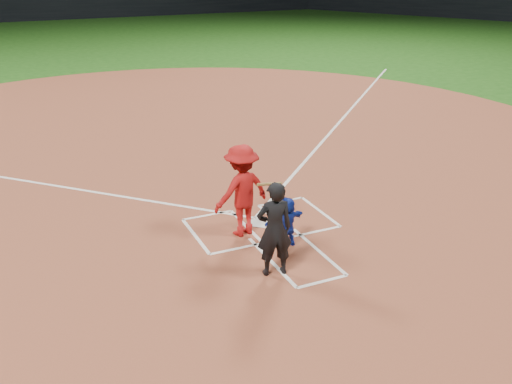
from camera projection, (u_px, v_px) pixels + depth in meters
name	position (u px, v px, depth m)	size (l,w,h in m)	color
ground	(261.00, 224.00, 13.20)	(120.00, 120.00, 0.00)	#1A4A12
home_plate_dirt	(182.00, 149.00, 18.23)	(28.00, 28.00, 0.01)	brown
stadium_wall_far	(44.00, 2.00, 52.88)	(80.00, 1.20, 3.20)	black
home_plate	(261.00, 223.00, 13.19)	(0.60, 0.60, 0.02)	silver
catcher	(287.00, 222.00, 11.96)	(1.04, 0.33, 1.12)	#132BA1
umpire	(274.00, 229.00, 10.77)	(0.70, 0.46, 1.91)	black
chalk_markings	(189.00, 155.00, 17.63)	(28.35, 17.32, 0.01)	white
batter_at_plate	(242.00, 191.00, 12.33)	(1.72, 1.02, 2.06)	#A61212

